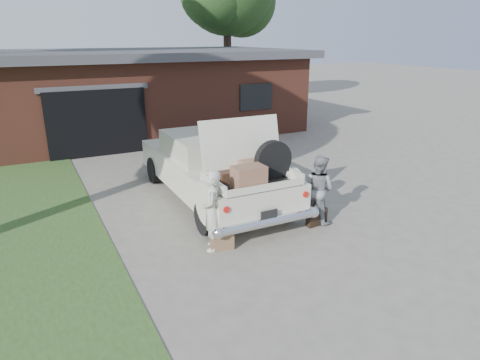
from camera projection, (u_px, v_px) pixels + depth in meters
name	position (u px, v px, depth m)	size (l,w,h in m)	color
ground	(254.00, 242.00, 8.41)	(90.00, 90.00, 0.00)	gray
house	(142.00, 90.00, 17.96)	(12.80, 7.80, 3.30)	brown
sedan	(213.00, 167.00, 10.39)	(2.19, 5.50, 2.26)	beige
woman_left	(212.00, 211.00, 7.90)	(0.56, 0.37, 1.54)	beige
woman_right	(318.00, 189.00, 9.11)	(0.72, 0.56, 1.49)	gray
suitcase_left	(222.00, 241.00, 8.05)	(0.45, 0.14, 0.35)	brown
suitcase_right	(317.00, 217.00, 9.09)	(0.48, 0.15, 0.37)	black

